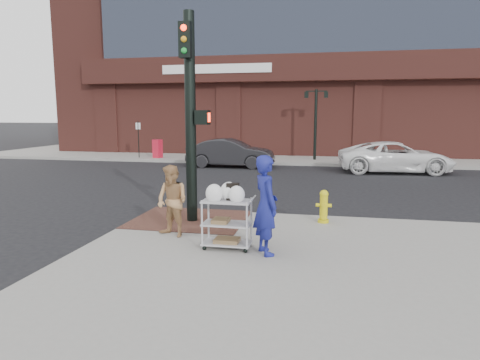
% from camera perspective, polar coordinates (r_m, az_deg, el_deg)
% --- Properties ---
extents(ground, '(220.00, 220.00, 0.00)m').
position_cam_1_polar(ground, '(9.93, -5.04, -7.51)').
color(ground, black).
rests_on(ground, ground).
extents(sidewalk_far, '(65.00, 36.00, 0.15)m').
position_cam_1_polar(sidewalk_far, '(42.34, 25.04, 4.34)').
color(sidewalk_far, gray).
rests_on(sidewalk_far, ground).
extents(brick_curb_ramp, '(2.80, 2.40, 0.01)m').
position_cam_1_polar(brick_curb_ramp, '(10.89, -6.72, -5.21)').
color(brick_curb_ramp, '#4C2723').
rests_on(brick_curb_ramp, sidewalk_near).
extents(lamp_post, '(1.32, 0.22, 4.00)m').
position_cam_1_polar(lamp_post, '(25.13, 10.05, 8.32)').
color(lamp_post, black).
rests_on(lamp_post, sidewalk_far).
extents(parking_sign, '(0.05, 0.05, 2.20)m').
position_cam_1_polar(parking_sign, '(26.66, -13.38, 5.30)').
color(parking_sign, black).
rests_on(parking_sign, sidewalk_far).
extents(traffic_signal_pole, '(0.61, 0.51, 5.00)m').
position_cam_1_polar(traffic_signal_pole, '(10.41, -6.56, 9.02)').
color(traffic_signal_pole, black).
rests_on(traffic_signal_pole, sidewalk_near).
extents(woman_blue, '(0.74, 0.82, 1.88)m').
position_cam_1_polar(woman_blue, '(8.04, 3.46, -3.36)').
color(woman_blue, navy).
rests_on(woman_blue, sidewalk_near).
extents(pedestrian_tan, '(0.93, 0.84, 1.55)m').
position_cam_1_polar(pedestrian_tan, '(9.32, -9.03, -2.79)').
color(pedestrian_tan, '#AF8152').
rests_on(pedestrian_tan, sidewalk_near).
extents(sedan_dark, '(4.53, 1.61, 1.49)m').
position_cam_1_polar(sedan_dark, '(22.46, -1.27, 3.62)').
color(sedan_dark, black).
rests_on(sedan_dark, ground).
extents(minivan_white, '(5.47, 2.85, 1.47)m').
position_cam_1_polar(minivan_white, '(21.70, 20.02, 2.88)').
color(minivan_white, white).
rests_on(minivan_white, ground).
extents(utility_cart, '(0.94, 0.53, 1.31)m').
position_cam_1_polar(utility_cart, '(8.41, -1.75, -5.24)').
color(utility_cart, '#A9A9AF').
rests_on(utility_cart, sidewalk_near).
extents(fire_hydrant, '(0.38, 0.27, 0.81)m').
position_cam_1_polar(fire_hydrant, '(10.64, 11.10, -3.40)').
color(fire_hydrant, gold).
rests_on(fire_hydrant, sidewalk_near).
extents(newsbox_red, '(0.57, 0.54, 1.10)m').
position_cam_1_polar(newsbox_red, '(26.27, -10.94, 4.12)').
color(newsbox_red, red).
rests_on(newsbox_red, sidewalk_far).
extents(newsbox_blue, '(0.56, 0.53, 1.06)m').
position_cam_1_polar(newsbox_blue, '(25.07, -4.06, 3.99)').
color(newsbox_blue, '#1C2DBB').
rests_on(newsbox_blue, sidewalk_far).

